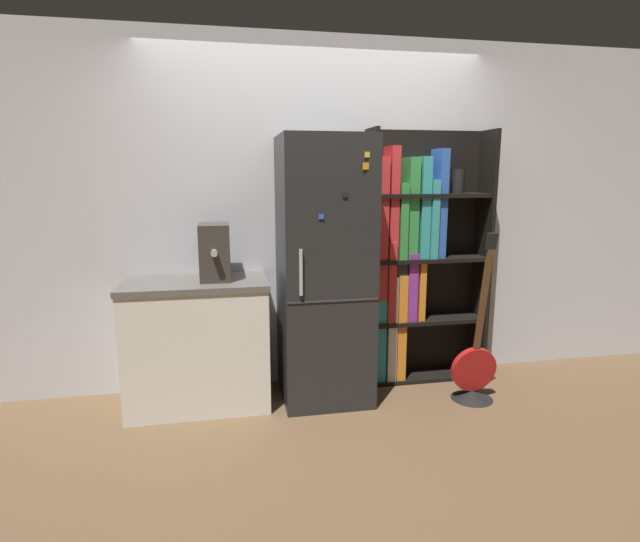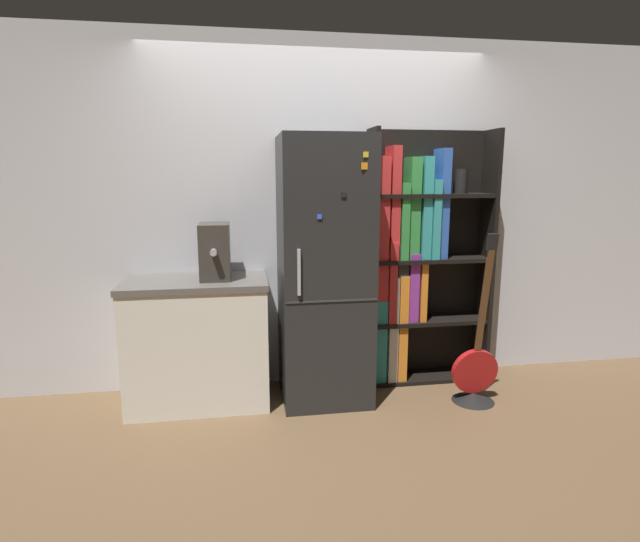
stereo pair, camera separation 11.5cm
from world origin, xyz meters
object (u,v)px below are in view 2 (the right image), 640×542
object	(u,v)px
espresso_machine	(215,251)
bookshelf	(412,262)
guitar	(475,378)
refrigerator	(324,271)

from	to	relation	value
espresso_machine	bookshelf	bearing A→B (deg)	5.90
guitar	espresso_machine	bearing A→B (deg)	169.83
bookshelf	espresso_machine	world-z (taller)	bookshelf
bookshelf	guitar	bearing A→B (deg)	-55.56
refrigerator	espresso_machine	distance (m)	0.77
guitar	refrigerator	bearing A→B (deg)	164.95
espresso_machine	guitar	world-z (taller)	espresso_machine
refrigerator	guitar	bearing A→B (deg)	-15.05
bookshelf	refrigerator	bearing A→B (deg)	-164.91
refrigerator	espresso_machine	size ratio (longest dim) A/B	4.88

